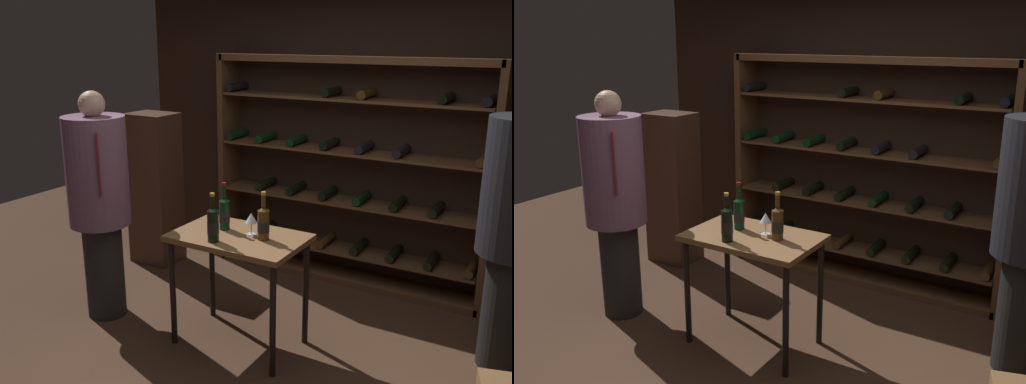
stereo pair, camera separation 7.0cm
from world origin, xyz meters
TOP-DOWN VIEW (x-y plane):
  - ground_plane at (0.00, 0.00)m, footprint 9.98×9.98m
  - back_wall at (0.00, 1.99)m, footprint 4.71×0.10m
  - wine_rack at (-0.11, 1.78)m, footprint 2.54×0.32m
  - tasting_table at (-0.32, 0.33)m, footprint 0.93×0.59m
  - person_bystander_red_print at (-1.50, 0.17)m, footprint 0.47×0.47m
  - display_cabinet at (-1.89, 1.27)m, footprint 0.44×0.36m
  - wine_bottle_red_label at (-0.40, 0.14)m, footprint 0.08×0.08m
  - wine_bottle_green_slim at (-0.13, 0.35)m, footprint 0.08×0.08m
  - wine_bottle_black_capsule at (-0.48, 0.39)m, footprint 0.08×0.08m
  - wine_glass_stemmed_left at (-0.25, 0.39)m, footprint 0.08×0.08m

SIDE VIEW (x-z plane):
  - ground_plane at x=0.00m, z-range 0.00..0.00m
  - tasting_table at x=-0.32m, z-range 0.31..1.16m
  - display_cabinet at x=-1.89m, z-range 0.00..1.49m
  - wine_glass_stemmed_left at x=-0.25m, z-range 0.89..1.04m
  - wine_bottle_green_slim at x=-0.13m, z-range 0.80..1.14m
  - wine_bottle_black_capsule at x=-0.48m, z-range 0.80..1.15m
  - wine_bottle_red_label at x=-0.40m, z-range 0.80..1.14m
  - person_bystander_red_print at x=-1.50m, z-range 0.09..1.90m
  - wine_rack at x=-0.11m, z-range -0.01..2.03m
  - back_wall at x=0.00m, z-range 0.00..2.92m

